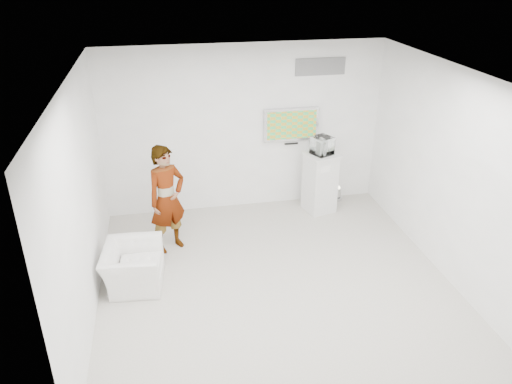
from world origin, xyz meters
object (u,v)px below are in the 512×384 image
pedestal (320,182)px  floor_uplight (338,193)px  armchair (133,266)px  tv (291,124)px  person (167,199)px

pedestal → floor_uplight: size_ratio=3.98×
armchair → pedestal: pedestal is taller
armchair → pedestal: 3.73m
pedestal → armchair: bearing=-152.8°
tv → floor_uplight: size_ratio=3.59×
tv → pedestal: 1.18m
pedestal → floor_uplight: pedestal is taller
tv → pedestal: size_ratio=0.90×
pedestal → floor_uplight: 0.71m
tv → floor_uplight: 1.70m
floor_uplight → person: bearing=-160.9°
person → floor_uplight: bearing=-12.3°
tv → armchair: tv is taller
armchair → pedestal: bearing=-57.1°
tv → person: 2.70m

